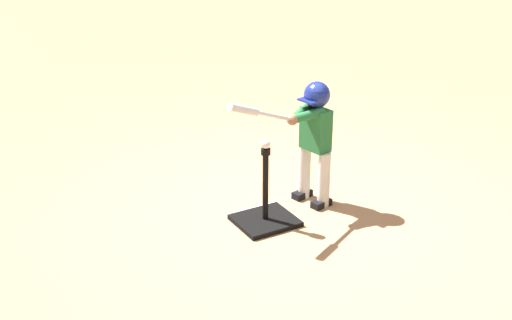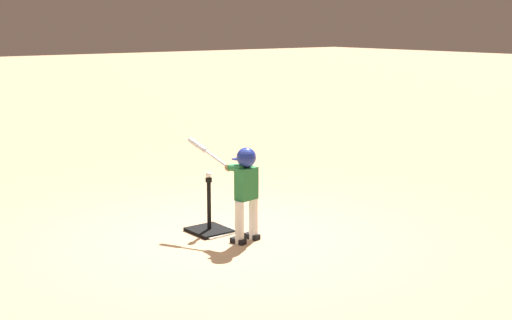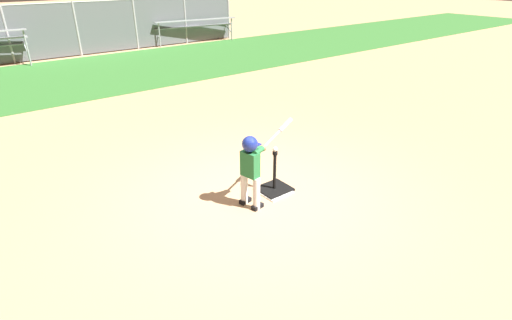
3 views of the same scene
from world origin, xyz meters
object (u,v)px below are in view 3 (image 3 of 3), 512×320
at_px(batting_tee, 274,186).
at_px(bleachers_right_center, 190,30).
at_px(batter_child, 252,162).
at_px(baseball, 275,149).

xyz_separation_m(batting_tee, bleachers_right_center, (5.95, 13.03, 0.44)).
height_order(batting_tee, batter_child, batter_child).
distance_m(batting_tee, baseball, 0.62).
distance_m(batter_child, bleachers_right_center, 14.66).
relative_size(batting_tee, bleachers_right_center, 0.17).
bearing_deg(batter_child, baseball, 13.11).
height_order(batter_child, baseball, batter_child).
relative_size(batting_tee, batter_child, 0.60).
distance_m(baseball, bleachers_right_center, 14.33).
bearing_deg(bleachers_right_center, baseball, -114.56).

